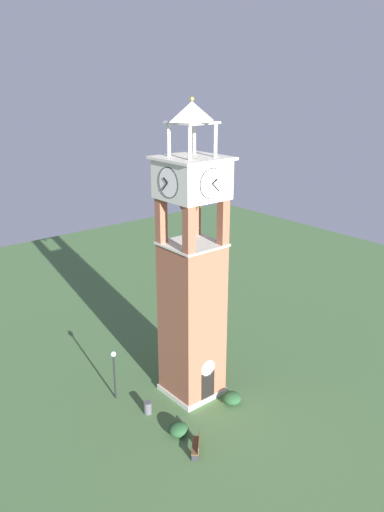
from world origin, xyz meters
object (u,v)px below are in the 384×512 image
object	(u,v)px
clock_tower	(192,285)
trash_bin	(148,408)
park_bench	(197,445)
lamp_post	(114,366)

from	to	relation	value
clock_tower	trash_bin	distance (m)	8.35
clock_tower	park_bench	distance (m)	9.55
park_bench	trash_bin	xyz separation A→B (m)	(-0.12, 4.76, -0.08)
park_bench	trash_bin	size ratio (longest dim) A/B	1.83
trash_bin	lamp_post	bearing A→B (deg)	105.26
lamp_post	park_bench	bearing A→B (deg)	-83.48
lamp_post	clock_tower	bearing A→B (deg)	-30.14
clock_tower	lamp_post	world-z (taller)	clock_tower
park_bench	lamp_post	bearing A→B (deg)	96.52
clock_tower	park_bench	bearing A→B (deg)	-126.92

